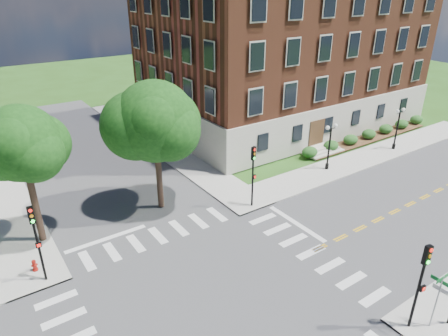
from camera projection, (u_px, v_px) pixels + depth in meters
ground at (216, 298)px, 21.63m from camera, size 160.00×160.00×0.00m
road_ew at (216, 298)px, 21.62m from camera, size 90.00×12.00×0.01m
road_ns at (216, 298)px, 21.62m from camera, size 12.00×90.00×0.01m
sidewalk_ne at (259, 149)px, 41.00m from camera, size 34.00×34.00×0.12m
crosswalk_east at (311, 252)px, 25.32m from camera, size 2.20×10.20×0.02m
stop_bar_east at (296, 223)px, 28.39m from camera, size 0.40×5.50×0.00m
main_building at (283, 51)px, 46.89m from camera, size 30.60×22.40×16.50m
shrub_row at (368, 140)px, 43.57m from camera, size 18.00×2.00×1.30m
tree_c at (21, 144)px, 23.60m from camera, size 4.66×4.66×9.16m
tree_d at (155, 122)px, 27.58m from camera, size 5.75×5.75×9.62m
traffic_signal_se at (422, 277)px, 18.45m from camera, size 0.35×0.40×4.80m
traffic_signal_ne at (253, 169)px, 29.18m from camera, size 0.37×0.43×4.80m
traffic_signal_nw at (36, 235)px, 21.55m from camera, size 0.34×0.39×4.80m
twin_lamp_west at (330, 144)px, 35.50m from camera, size 1.36×0.36×4.23m
twin_lamp_east at (397, 126)px, 39.92m from camera, size 1.36×0.36×4.23m
street_sign_pole at (439, 291)px, 18.83m from camera, size 1.10×1.10×3.10m
fire_hydrant at (35, 266)px, 23.43m from camera, size 0.35×0.35×0.75m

